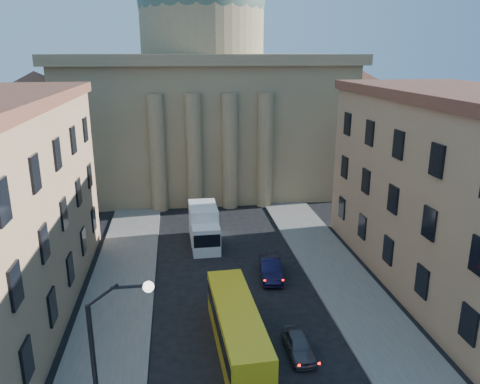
% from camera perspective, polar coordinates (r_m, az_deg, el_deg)
% --- Properties ---
extents(sidewalk_left, '(5.00, 60.00, 0.15)m').
position_cam_1_polar(sidewalk_left, '(31.71, -15.52, -16.63)').
color(sidewalk_left, '#5F5C57').
rests_on(sidewalk_left, ground).
extents(sidewalk_right, '(5.00, 60.00, 0.15)m').
position_cam_1_polar(sidewalk_right, '(33.76, 15.44, -14.42)').
color(sidewalk_right, '#5F5C57').
rests_on(sidewalk_right, ground).
extents(church, '(68.02, 28.76, 36.60)m').
position_cam_1_polar(church, '(64.14, -4.44, 11.86)').
color(church, '#7F6E4E').
rests_on(church, ground).
extents(building_right, '(11.60, 26.60, 14.70)m').
position_cam_1_polar(building_right, '(38.12, 25.77, 0.15)').
color(building_right, '#9D7B5C').
rests_on(building_right, ground).
extents(street_lamp, '(2.62, 0.44, 8.83)m').
position_cam_1_polar(street_lamp, '(20.41, -15.82, -19.62)').
color(street_lamp, black).
rests_on(street_lamp, ground).
extents(car_right_far, '(1.48, 3.61, 1.23)m').
position_cam_1_polar(car_right_far, '(29.19, 7.16, -18.03)').
color(car_right_far, '#49484D').
rests_on(car_right_far, ground).
extents(car_right_distant, '(2.03, 4.62, 1.48)m').
position_cam_1_polar(car_right_distant, '(37.59, 3.75, -9.30)').
color(car_right_distant, black).
rests_on(car_right_distant, ground).
extents(city_bus, '(2.78, 10.25, 2.86)m').
position_cam_1_polar(city_bus, '(28.73, -0.36, -16.29)').
color(city_bus, gold).
rests_on(city_bus, ground).
extents(box_truck, '(2.60, 6.36, 3.47)m').
position_cam_1_polar(box_truck, '(43.51, -4.40, -4.30)').
color(box_truck, silver).
rests_on(box_truck, ground).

